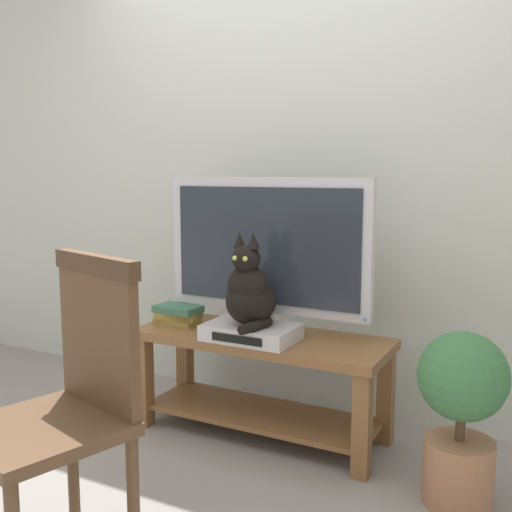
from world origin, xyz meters
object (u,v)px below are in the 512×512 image
at_px(tv, 267,250).
at_px(potted_plant, 461,408).
at_px(cat, 250,292).
at_px(wooden_chair, 69,391).
at_px(book_stack, 178,314).
at_px(tv_stand, 261,367).
at_px(media_box, 251,332).

bearing_deg(tv, potted_plant, -15.35).
bearing_deg(cat, wooden_chair, -96.13).
bearing_deg(book_stack, potted_plant, -7.05).
relative_size(tv_stand, wooden_chair, 1.22).
bearing_deg(wooden_chair, book_stack, 107.78).
bearing_deg(tv_stand, media_box, -89.84).
distance_m(media_box, book_stack, 0.46).
bearing_deg(tv, tv_stand, -90.02).
bearing_deg(cat, tv_stand, 90.75).
bearing_deg(wooden_chair, tv, 84.86).
distance_m(book_stack, potted_plant, 1.42).
xyz_separation_m(cat, wooden_chair, (-0.11, -1.00, -0.15)).
bearing_deg(tv_stand, cat, -89.25).
bearing_deg(tv_stand, book_stack, -177.03).
xyz_separation_m(tv_stand, cat, (0.00, -0.11, 0.38)).
bearing_deg(media_box, tv_stand, 90.16).
height_order(book_stack, potted_plant, potted_plant).
distance_m(media_box, potted_plant, 0.96).
xyz_separation_m(media_box, potted_plant, (0.94, -0.10, -0.15)).
bearing_deg(tv_stand, tv, 89.98).
xyz_separation_m(book_stack, potted_plant, (1.40, -0.17, -0.16)).
bearing_deg(media_box, potted_plant, -5.86).
bearing_deg(media_box, wooden_chair, -95.97).
relative_size(tv_stand, book_stack, 5.24).
relative_size(tv_stand, potted_plant, 1.81).
bearing_deg(wooden_chair, tv_stand, 84.57).
bearing_deg(wooden_chair, cat, 83.87).
xyz_separation_m(tv_stand, potted_plant, (0.94, -0.20, 0.05)).
relative_size(media_box, wooden_chair, 0.41).
xyz_separation_m(wooden_chair, book_stack, (-0.35, 1.09, -0.03)).
distance_m(wooden_chair, potted_plant, 1.41).
height_order(cat, potted_plant, cat).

